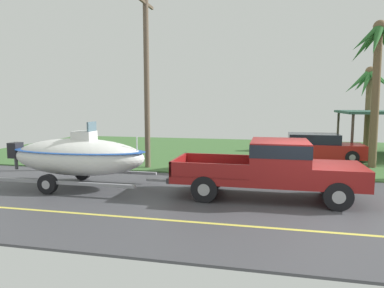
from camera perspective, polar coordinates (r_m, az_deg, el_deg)
ground at (r=18.71m, az=16.30°, el=-2.69°), size 36.00×22.00×0.11m
pickup_truck_towing at (r=11.15m, az=13.82°, el=-3.50°), size 5.93×2.09×1.81m
boat_on_trailer at (r=12.94m, az=-18.03°, el=-1.93°), size 6.14×2.41×2.31m
parked_sedan_near at (r=19.19m, az=19.57°, el=-0.52°), size 4.41×1.85×1.38m
palm_tree_mid at (r=17.94m, az=28.01°, el=12.49°), size 3.32×3.08×6.55m
palm_tree_far_right at (r=24.51m, az=26.82°, el=8.27°), size 3.33×2.84×5.19m
utility_pole at (r=15.86m, az=-7.39°, el=10.66°), size 0.24×1.80×7.83m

